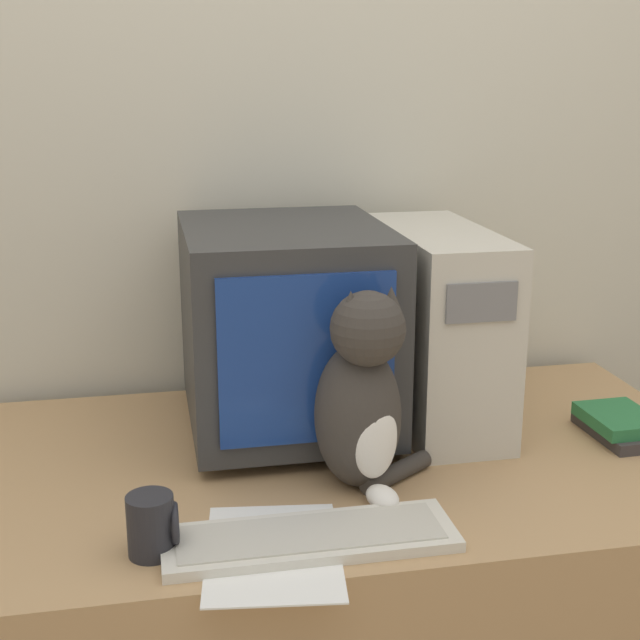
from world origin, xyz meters
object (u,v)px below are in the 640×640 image
Objects in this scene: crt_monitor at (286,327)px; mug at (153,525)px; book_stack at (620,425)px; cat at (363,399)px; pen at (261,526)px; computer_tower at (438,326)px; keyboard at (310,538)px.

mug is at bearing -121.90° from crt_monitor.
book_stack is at bearing 16.43° from mug.
pen is (-0.20, -0.12, -0.16)m from cat.
book_stack is (0.34, -0.17, -0.18)m from computer_tower.
book_stack is 0.81m from pen.
mug reaches higher than book_stack.
keyboard is (-0.04, -0.47, -0.21)m from crt_monitor.
computer_tower is 1.28× the size of cat.
mug is at bearing 175.78° from keyboard.
crt_monitor reaches higher than cat.
keyboard is 0.76m from book_stack.
pen is 0.18m from mug.
crt_monitor is 0.52m from keyboard.
book_stack is 1.63× the size of pen.
book_stack is 1.99× the size of mug.
crt_monitor is 0.31m from cat.
mug is at bearing -163.57° from book_stack.
keyboard is at bearing -137.36° from cat.
keyboard is 0.27m from cat.
book_stack is (0.57, 0.12, -0.14)m from cat.
cat is at bearing -168.40° from book_stack.
cat is (0.09, -0.30, -0.05)m from crt_monitor.
keyboard is 3.85× the size of pen.
keyboard is at bearing -157.11° from book_stack.
computer_tower is at bearing 39.74° from cat.
crt_monitor is 3.95× the size of pen.
mug is (-0.37, -0.16, -0.12)m from cat.
book_stack is 0.99m from mug.
crt_monitor is 0.48m from pen.
crt_monitor is at bearing 179.14° from computer_tower.
computer_tower reaches higher than keyboard.
cat is at bearing 30.36° from pen.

